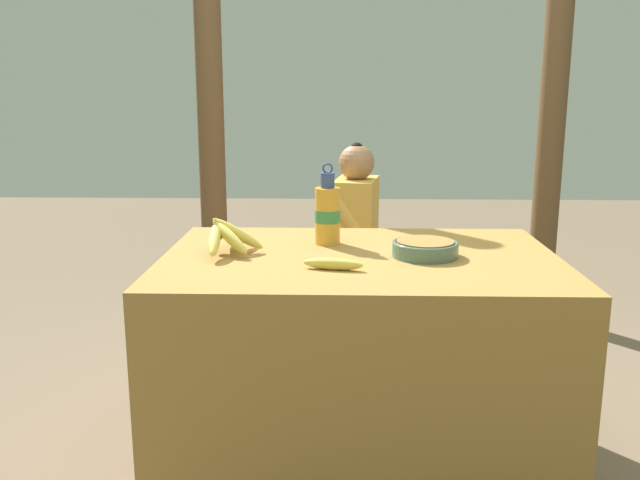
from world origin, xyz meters
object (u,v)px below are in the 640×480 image
water_bottle (328,214)px  loose_banana_front (333,264)px  wooden_bench (381,277)px  support_post_near (210,90)px  seated_vendor (346,229)px  banana_bunch_ripe (227,235)px  support_post_far (554,90)px  serving_bowl (425,248)px  banana_bunch_green (459,251)px

water_bottle → loose_banana_front: water_bottle is taller
wooden_bench → support_post_near: bearing=157.6°
seated_vendor → support_post_near: bearing=-19.5°
banana_bunch_ripe → wooden_bench: (0.60, 1.24, -0.49)m
banana_bunch_ripe → support_post_far: size_ratio=0.12×
loose_banana_front → support_post_near: size_ratio=0.07×
support_post_far → banana_bunch_ripe: bearing=-133.6°
wooden_bench → seated_vendor: seated_vendor is taller
support_post_near → banana_bunch_ripe: bearing=-77.8°
water_bottle → wooden_bench: bearing=76.2°
serving_bowl → banana_bunch_green: serving_bowl is taller
water_bottle → banana_bunch_green: bearing=58.4°
banana_bunch_ripe → banana_bunch_green: 1.63m
banana_bunch_ripe → loose_banana_front: size_ratio=1.71×
support_post_far → seated_vendor: bearing=-159.9°
banana_bunch_ripe → support_post_near: (-0.35, 1.63, 0.48)m
banana_bunch_ripe → support_post_near: bearing=102.2°
seated_vendor → water_bottle: bearing=94.8°
water_bottle → wooden_bench: (0.27, 1.09, -0.53)m
seated_vendor → banana_bunch_green: size_ratio=3.63×
loose_banana_front → wooden_bench: loose_banana_front is taller
serving_bowl → loose_banana_front: size_ratio=1.14×
serving_bowl → banana_bunch_ripe: bearing=177.6°
water_bottle → seated_vendor: water_bottle is taller
serving_bowl → water_bottle: (-0.33, 0.18, 0.08)m
serving_bowl → water_bottle: bearing=151.0°
banana_bunch_ripe → support_post_far: 2.30m
loose_banana_front → banana_bunch_green: loose_banana_front is taller
seated_vendor → support_post_near: size_ratio=0.40×
serving_bowl → support_post_far: (0.89, 1.66, 0.51)m
banana_bunch_ripe → wooden_bench: 1.46m
wooden_bench → support_post_near: (-0.95, 0.39, 0.96)m
serving_bowl → support_post_near: (-1.01, 1.66, 0.51)m
serving_bowl → wooden_bench: serving_bowl is taller
water_bottle → support_post_far: (1.22, 1.48, 0.43)m
banana_bunch_green → support_post_far: support_post_far is taller
serving_bowl → loose_banana_front: (-0.30, -0.18, -0.01)m
support_post_near → support_post_far: same height
water_bottle → support_post_near: size_ratio=0.11×
water_bottle → seated_vendor: 1.10m
support_post_far → serving_bowl: bearing=-118.3°
banana_bunch_green → wooden_bench: bearing=179.8°
seated_vendor → serving_bowl: bearing=110.3°
banana_bunch_ripe → seated_vendor: (0.41, 1.21, -0.23)m
serving_bowl → seated_vendor: seated_vendor is taller
serving_bowl → wooden_bench: (-0.06, 1.27, -0.45)m
support_post_far → loose_banana_front: bearing=-123.0°
banana_bunch_ripe → seated_vendor: bearing=71.2°
banana_bunch_green → support_post_near: 1.63m
water_bottle → wooden_bench: water_bottle is taller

